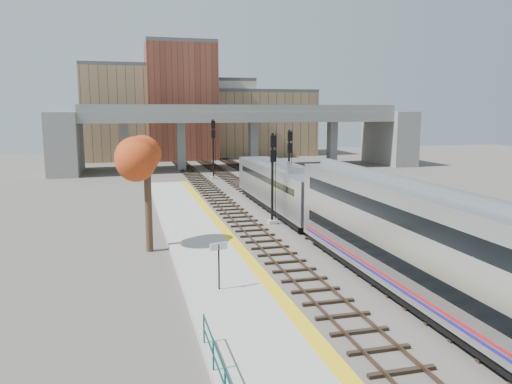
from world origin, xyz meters
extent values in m
plane|color=#47423D|center=(0.00, 0.00, 0.00)|extent=(160.00, 160.00, 0.00)
cube|color=#9E9E99|center=(-7.25, 0.00, 0.17)|extent=(4.50, 60.00, 0.35)
cube|color=yellow|center=(-5.35, 0.00, 0.35)|extent=(0.70, 60.00, 0.01)
cube|color=black|center=(-3.20, 12.50, 0.07)|extent=(2.50, 95.00, 0.14)
cube|color=brown|center=(-3.92, 12.50, 0.18)|extent=(0.07, 95.00, 0.14)
cube|color=brown|center=(-2.48, 12.50, 0.18)|extent=(0.07, 95.00, 0.14)
cube|color=black|center=(1.00, 12.50, 0.07)|extent=(2.50, 95.00, 0.14)
cube|color=brown|center=(0.28, 12.50, 0.18)|extent=(0.07, 95.00, 0.14)
cube|color=brown|center=(1.72, 12.50, 0.18)|extent=(0.07, 95.00, 0.14)
cube|color=black|center=(5.00, 12.50, 0.07)|extent=(2.50, 95.00, 0.14)
cube|color=brown|center=(4.28, 12.50, 0.18)|extent=(0.07, 95.00, 0.14)
cube|color=brown|center=(5.72, 12.50, 0.18)|extent=(0.07, 95.00, 0.14)
cube|color=slate|center=(5.00, 45.00, 7.75)|extent=(46.00, 10.00, 1.50)
cube|color=slate|center=(5.00, 40.20, 9.00)|extent=(46.00, 0.20, 1.00)
cube|color=slate|center=(5.00, 49.80, 9.00)|extent=(46.00, 0.20, 1.00)
cube|color=slate|center=(-12.00, 45.00, 3.50)|extent=(1.20, 1.60, 7.00)
cube|color=slate|center=(-4.00, 45.00, 3.50)|extent=(1.20, 1.60, 7.00)
cube|color=slate|center=(7.00, 45.00, 3.50)|extent=(1.20, 1.60, 7.00)
cube|color=slate|center=(20.00, 45.00, 3.50)|extent=(1.20, 1.60, 7.00)
cube|color=slate|center=(-20.00, 45.00, 4.25)|extent=(4.00, 12.00, 8.50)
cube|color=slate|center=(30.00, 45.00, 4.25)|extent=(4.00, 12.00, 8.50)
cube|color=#957956|center=(-10.00, 65.00, 8.00)|extent=(18.00, 14.00, 16.00)
cube|color=#4C4C4F|center=(-10.00, 65.00, 16.30)|extent=(18.00, 14.00, 0.60)
cube|color=beige|center=(4.00, 70.00, 7.00)|extent=(16.00, 16.00, 14.00)
cube|color=#4C4C4F|center=(4.00, 70.00, 14.30)|extent=(16.00, 16.00, 0.60)
cube|color=brown|center=(-2.00, 62.00, 10.00)|extent=(12.00, 10.00, 20.00)
cube|color=#4C4C4F|center=(-2.00, 62.00, 20.30)|extent=(12.00, 10.00, 0.60)
cube|color=#957956|center=(14.00, 68.00, 6.00)|extent=(20.00, 14.00, 12.00)
cube|color=#4C4C4F|center=(14.00, 68.00, 12.30)|extent=(20.00, 14.00, 0.60)
cube|color=black|center=(14.00, 28.00, 0.02)|extent=(14.00, 18.00, 0.04)
cube|color=#A8AAB2|center=(1.00, 11.94, 2.35)|extent=(3.00, 19.00, 3.20)
cube|color=black|center=(1.00, 21.46, 2.95)|extent=(2.20, 0.06, 1.10)
cube|color=black|center=(1.00, 11.94, 2.95)|extent=(3.02, 16.15, 0.50)
cube|color=black|center=(1.00, 11.94, 0.50)|extent=(2.70, 17.10, 0.50)
cube|color=#A8AAB2|center=(1.00, 11.94, 4.15)|extent=(1.60, 9.50, 0.40)
cube|color=#A8AAB2|center=(1.00, -10.66, 2.95)|extent=(3.00, 25.00, 4.60)
cube|color=black|center=(1.00, -10.66, 4.15)|extent=(3.02, 23.00, 0.75)
cube|color=black|center=(1.00, -10.66, 2.05)|extent=(3.02, 23.00, 0.65)
cube|color=#AB151B|center=(1.00, -10.66, 1.20)|extent=(3.03, 24.00, 0.12)
cube|color=navy|center=(1.00, -10.66, 1.00)|extent=(3.03, 24.00, 0.12)
cube|color=black|center=(1.00, -10.66, 0.45)|extent=(2.70, 23.75, 0.40)
cube|color=#9E9E99|center=(-1.10, 7.32, 0.15)|extent=(0.60, 0.60, 0.30)
cylinder|color=black|center=(-1.10, 7.32, 3.52)|extent=(0.20, 0.20, 7.03)
cube|color=black|center=(-1.10, 7.07, 6.43)|extent=(0.45, 0.18, 0.90)
cube|color=black|center=(-1.10, 7.07, 5.32)|extent=(0.45, 0.18, 0.90)
cube|color=#9E9E99|center=(3.00, 15.64, 0.15)|extent=(0.60, 0.60, 0.30)
cylinder|color=black|center=(3.00, 15.64, 3.46)|extent=(0.20, 0.20, 6.93)
cube|color=black|center=(3.00, 15.39, 6.33)|extent=(0.45, 0.18, 0.89)
cube|color=black|center=(3.00, 15.39, 5.24)|extent=(0.45, 0.18, 0.89)
cube|color=#9E9E99|center=(-1.10, 33.92, 0.15)|extent=(0.60, 0.60, 0.30)
cylinder|color=black|center=(-1.10, 33.92, 3.79)|extent=(0.22, 0.22, 7.58)
cube|color=black|center=(-1.10, 33.67, 6.93)|extent=(0.49, 0.18, 0.97)
cube|color=black|center=(-1.10, 33.67, 5.74)|extent=(0.49, 0.18, 0.97)
cylinder|color=black|center=(-7.86, -6.68, 1.45)|extent=(0.08, 0.08, 2.20)
cube|color=white|center=(-7.86, -6.68, 2.45)|extent=(0.87, 0.32, 0.35)
cylinder|color=#382619|center=(-10.68, 1.99, 2.50)|extent=(0.44, 0.44, 5.00)
ellipsoid|color=#D25C1C|center=(-10.68, 1.99, 5.36)|extent=(3.60, 3.60, 3.57)
imported|color=#99999E|center=(11.38, 23.76, 0.64)|extent=(2.56, 3.78, 1.19)
imported|color=#99999E|center=(13.51, 25.78, 0.66)|extent=(1.51, 3.82, 1.24)
imported|color=#99999E|center=(15.66, 33.37, 0.57)|extent=(2.71, 3.95, 1.06)
camera|label=1|loc=(-11.88, -29.01, 8.77)|focal=35.00mm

